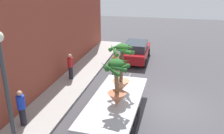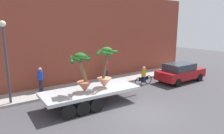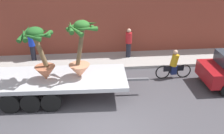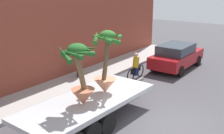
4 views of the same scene
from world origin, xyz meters
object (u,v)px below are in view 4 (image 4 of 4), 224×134
(cyclist, at_px, (136,67))
(pedestrian_near_gate, at_px, (79,61))
(flatbed_trailer, at_px, (84,107))
(potted_palm_rear, at_px, (80,74))
(parked_car, at_px, (177,56))
(potted_palm_middle, at_px, (106,64))

(cyclist, xyz_separation_m, pedestrian_near_gate, (-1.89, 2.55, 0.37))
(flatbed_trailer, height_order, pedestrian_near_gate, pedestrian_near_gate)
(potted_palm_rear, distance_m, cyclist, 6.46)
(cyclist, bearing_deg, pedestrian_near_gate, 126.63)
(potted_palm_rear, height_order, cyclist, potted_palm_rear)
(parked_car, relative_size, pedestrian_near_gate, 2.62)
(potted_palm_rear, xyz_separation_m, cyclist, (6.12, 1.44, -1.49))
(flatbed_trailer, relative_size, cyclist, 3.71)
(potted_palm_middle, height_order, cyclist, potted_palm_middle)
(pedestrian_near_gate, bearing_deg, potted_palm_rear, -136.64)
(parked_car, height_order, pedestrian_near_gate, pedestrian_near_gate)
(potted_palm_middle, bearing_deg, cyclist, 16.55)
(potted_palm_rear, relative_size, potted_palm_middle, 0.92)
(potted_palm_middle, xyz_separation_m, parked_car, (7.77, 0.31, -1.32))
(flatbed_trailer, distance_m, pedestrian_near_gate, 5.43)
(potted_palm_middle, distance_m, cyclist, 4.94)
(potted_palm_rear, xyz_separation_m, pedestrian_near_gate, (4.22, 3.99, -1.11))
(potted_palm_rear, xyz_separation_m, potted_palm_middle, (1.59, 0.09, -0.01))
(potted_palm_middle, height_order, parked_car, potted_palm_middle)
(cyclist, bearing_deg, potted_palm_middle, -163.45)
(cyclist, relative_size, pedestrian_near_gate, 1.08)
(potted_palm_rear, bearing_deg, flatbed_trailer, 27.49)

